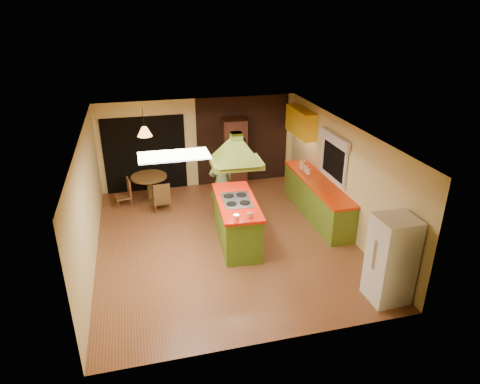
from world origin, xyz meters
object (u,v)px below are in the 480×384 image
object	(u,v)px
kitchen_island	(237,221)
refrigerator	(391,260)
dining_table	(149,183)
canister_large	(303,165)
man	(221,182)
wall_oven	(234,153)

from	to	relation	value
kitchen_island	refrigerator	bearing A→B (deg)	-46.44
dining_table	canister_large	xyz separation A→B (m)	(3.88, -1.01, 0.54)
kitchen_island	dining_table	bearing A→B (deg)	126.88
kitchen_island	dining_table	size ratio (longest dim) A/B	2.22
man	kitchen_island	bearing A→B (deg)	78.23
kitchen_island	dining_table	xyz separation A→B (m)	(-1.72, 2.65, -0.02)
man	refrigerator	world-z (taller)	man
man	dining_table	bearing A→B (deg)	-51.33
kitchen_island	wall_oven	bearing A→B (deg)	81.36
refrigerator	wall_oven	world-z (taller)	wall_oven
wall_oven	kitchen_island	bearing A→B (deg)	-101.06
wall_oven	canister_large	size ratio (longest dim) A/B	8.84
man	refrigerator	size ratio (longest dim) A/B	1.08
man	dining_table	size ratio (longest dim) A/B	1.85
kitchen_island	wall_oven	distance (m)	3.21
wall_oven	canister_large	bearing A→B (deg)	-43.43
dining_table	man	bearing A→B (deg)	-37.46
dining_table	canister_large	bearing A→B (deg)	-14.61
wall_oven	dining_table	world-z (taller)	wall_oven
kitchen_island	canister_large	size ratio (longest dim) A/B	9.44
kitchen_island	wall_oven	size ratio (longest dim) A/B	1.07
refrigerator	kitchen_island	bearing A→B (deg)	128.09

